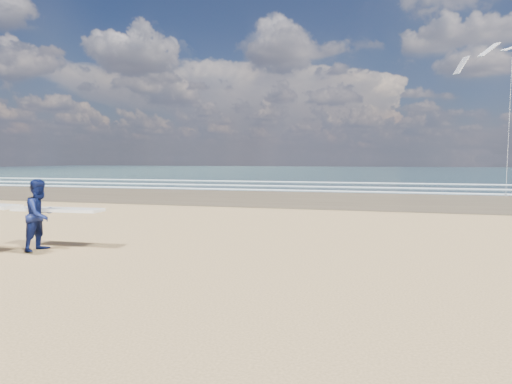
% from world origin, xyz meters
% --- Properties ---
extents(ocean, '(220.00, 100.00, 0.02)m').
position_xyz_m(ocean, '(20.00, 72.00, 0.01)').
color(ocean, '#1A323A').
rests_on(ocean, ground).
extents(surfer_far, '(2.23, 1.08, 1.65)m').
position_xyz_m(surfer_far, '(0.35, 1.86, 0.83)').
color(surfer_far, '#0C1544').
rests_on(surfer_far, ground).
extents(kite_1, '(6.23, 4.79, 10.44)m').
position_xyz_m(kite_1, '(15.39, 24.58, 5.93)').
color(kite_1, slate).
rests_on(kite_1, ground).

